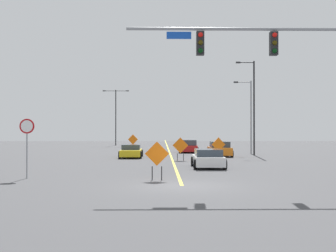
{
  "coord_description": "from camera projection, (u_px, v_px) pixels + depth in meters",
  "views": [
    {
      "loc": [
        -0.92,
        -18.8,
        2.46
      ],
      "look_at": [
        -0.22,
        25.38,
        2.91
      ],
      "focal_mm": 45.43,
      "sensor_mm": 36.0,
      "label": 1
    }
  ],
  "objects": [
    {
      "name": "car_orange_mid",
      "position": [
        220.0,
        149.0,
        40.07
      ],
      "size": [
        2.15,
        4.02,
        1.4
      ],
      "color": "orange",
      "rests_on": "ground"
    },
    {
      "name": "car_yellow_approaching",
      "position": [
        131.0,
        151.0,
        38.44
      ],
      "size": [
        2.05,
        4.5,
        1.17
      ],
      "color": "gold",
      "rests_on": "ground"
    },
    {
      "name": "road_centre_stripe",
      "position": [
        168.0,
        147.0,
        62.28
      ],
      "size": [
        0.16,
        87.0,
        0.01
      ],
      "color": "yellow",
      "rests_on": "ground"
    },
    {
      "name": "street_lamp_near_right",
      "position": [
        253.0,
        104.0,
        41.64
      ],
      "size": [
        1.86,
        0.24,
        9.27
      ],
      "color": "black",
      "rests_on": "ground"
    },
    {
      "name": "street_lamp_mid_left",
      "position": [
        116.0,
        113.0,
        69.0
      ],
      "size": [
        4.25,
        0.24,
        9.03
      ],
      "color": "black",
      "rests_on": "ground"
    },
    {
      "name": "construction_sign_median_far",
      "position": [
        157.0,
        156.0,
        20.89
      ],
      "size": [
        1.2,
        0.09,
        1.9
      ],
      "color": "orange",
      "rests_on": "ground"
    },
    {
      "name": "ground",
      "position": [
        182.0,
        186.0,
        18.79
      ],
      "size": [
        156.59,
        156.59,
        0.0
      ],
      "primitive_type": "plane",
      "color": "#444447"
    },
    {
      "name": "car_white_passing",
      "position": [
        208.0,
        159.0,
        27.89
      ],
      "size": [
        2.09,
        3.92,
        1.22
      ],
      "color": "white",
      "rests_on": "ground"
    },
    {
      "name": "construction_sign_left_lane",
      "position": [
        133.0,
        140.0,
        51.94
      ],
      "size": [
        1.23,
        0.24,
        1.96
      ],
      "color": "orange",
      "rests_on": "ground"
    },
    {
      "name": "stop_sign",
      "position": [
        27.0,
        137.0,
        21.66
      ],
      "size": [
        0.76,
        0.07,
        3.05
      ],
      "color": "gray",
      "rests_on": "ground"
    },
    {
      "name": "traffic_signal_assembly",
      "position": [
        278.0,
        62.0,
        18.9
      ],
      "size": [
        9.94,
        0.44,
        7.47
      ],
      "color": "gray",
      "rests_on": "ground"
    },
    {
      "name": "construction_sign_right_shoulder",
      "position": [
        219.0,
        146.0,
        32.46
      ],
      "size": [
        1.08,
        0.27,
        1.91
      ],
      "color": "orange",
      "rests_on": "ground"
    },
    {
      "name": "street_lamp_near_left",
      "position": [
        250.0,
        113.0,
        44.23
      ],
      "size": [
        1.89,
        0.24,
        7.62
      ],
      "color": "gray",
      "rests_on": "ground"
    },
    {
      "name": "construction_sign_left_shoulder",
      "position": [
        180.0,
        146.0,
        34.48
      ],
      "size": [
        1.27,
        0.26,
        1.87
      ],
      "color": "orange",
      "rests_on": "ground"
    },
    {
      "name": "car_red_far",
      "position": [
        188.0,
        147.0,
        46.89
      ],
      "size": [
        2.29,
        3.97,
        1.39
      ],
      "color": "red",
      "rests_on": "ground"
    }
  ]
}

